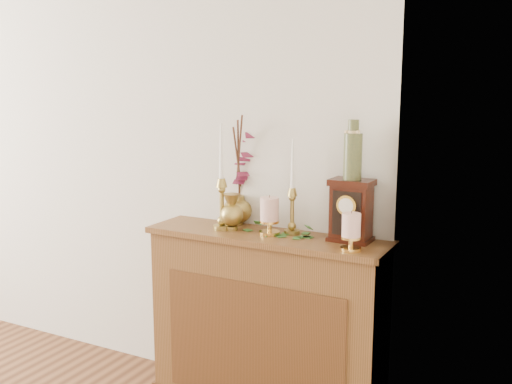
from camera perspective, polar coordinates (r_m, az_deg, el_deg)
The scene contains 10 objects.
console_shelf at distance 3.13m, azimuth 0.93°, elevation -12.79°, with size 1.24×0.34×0.93m.
candlestick_left at distance 3.03m, azimuth -3.29°, elevation -0.33°, with size 0.09×0.09×0.54m.
candlestick_center at distance 2.94m, azimuth 3.47°, elevation -1.08°, with size 0.08×0.08×0.47m.
bud_vase at distance 3.02m, azimuth -2.33°, elevation -1.95°, with size 0.12×0.12×0.19m.
ginger_jar at distance 3.15m, azimuth -1.24°, elevation 1.63°, with size 0.24×0.25×0.58m.
pillar_candle_left at distance 2.93m, azimuth 1.29°, elevation -2.11°, with size 0.10×0.10×0.20m.
pillar_candle_right at distance 2.68m, azimuth 9.05°, elevation -3.59°, with size 0.09×0.09×0.18m.
ivy_garland at distance 2.97m, azimuth 2.64°, elevation -3.78°, with size 0.37×0.13×0.07m.
mantel_clock at distance 2.84m, azimuth 9.04°, elevation -1.80°, with size 0.20×0.15×0.30m.
ceramic_vase at distance 2.80m, azimuth 9.21°, elevation 3.71°, with size 0.09×0.09×0.28m.
Camera 1 is at (2.69, -0.47, 1.66)m, focal length 42.00 mm.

